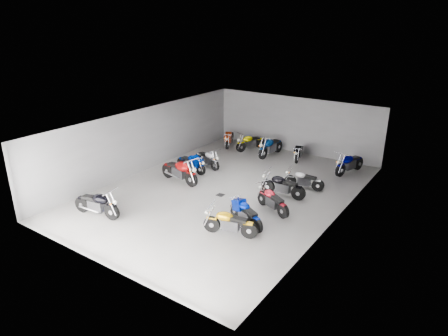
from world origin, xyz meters
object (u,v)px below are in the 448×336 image
Objects in this scene: motorcycle_left_e at (191,163)px; motorcycle_right_c at (245,213)px; motorcycle_right_f at (304,180)px; motorcycle_right_d at (272,200)px; motorcycle_right_b at (230,223)px; motorcycle_back_d at (299,152)px; motorcycle_left_a at (97,204)px; motorcycle_back_f at (349,163)px; motorcycle_left_d at (180,171)px; drain_grate at (220,195)px; motorcycle_right_e at (282,186)px; motorcycle_back_b at (250,142)px; motorcycle_left_f at (207,159)px; motorcycle_back_a at (229,138)px; motorcycle_back_c at (270,147)px.

motorcycle_left_e is 6.07m from motorcycle_right_c.
motorcycle_right_d is at bearing 166.73° from motorcycle_right_f.
motorcycle_right_b is 1.10× the size of motorcycle_back_d.
motorcycle_left_e is at bearing 34.44° from motorcycle_right_b.
motorcycle_right_c is (5.19, 2.71, -0.05)m from motorcycle_left_a.
motorcycle_back_d is at bearing 7.50° from motorcycle_back_f.
motorcycle_right_f is (5.18, 2.60, -0.13)m from motorcycle_left_d.
motorcycle_right_d is at bearing 91.52° from motorcycle_back_d.
drain_grate is at bearing 72.94° from motorcycle_back_f.
motorcycle_left_d reaches higher than motorcycle_back_d.
motorcycle_right_b is 0.97m from motorcycle_right_c.
motorcycle_right_e is (4.75, 1.32, -0.07)m from motorcycle_left_d.
motorcycle_right_d is 2.80m from motorcycle_right_f.
motorcycle_left_d is at bearing 47.96° from motorcycle_back_d.
motorcycle_right_f is (0.12, 2.80, -0.03)m from motorcycle_right_d.
motorcycle_back_b is at bearing 168.21° from motorcycle_left_a.
motorcycle_back_f is (1.19, 5.94, 0.06)m from motorcycle_right_d.
motorcycle_left_a is 7.78m from motorcycle_right_e.
motorcycle_left_d is 1.25× the size of motorcycle_left_f.
motorcycle_back_a is 1.49m from motorcycle_back_b.
motorcycle_right_c reaches higher than motorcycle_right_d.
motorcycle_back_a is at bearing -146.91° from motorcycle_left_f.
motorcycle_right_f is at bearing 140.67° from motorcycle_back_c.
motorcycle_back_d is (-1.44, 4.86, -0.05)m from motorcycle_right_e.
motorcycle_right_d is 0.89× the size of motorcycle_right_e.
motorcycle_right_b is at bearing 113.18° from motorcycle_back_c.
motorcycle_back_d is (0.87, 6.30, 0.44)m from drain_grate.
motorcycle_back_b is at bearing 39.18° from motorcycle_right_e.
motorcycle_left_d is at bearing 112.57° from motorcycle_right_d.
motorcycle_back_b is at bearing 62.27° from motorcycle_right_d.
drain_grate is 0.16× the size of motorcycle_left_e.
drain_grate is 0.16× the size of motorcycle_back_b.
motorcycle_right_d is 0.80× the size of motorcycle_back_c.
motorcycle_back_b is (0.21, 6.12, -0.08)m from motorcycle_left_d.
motorcycle_right_f is (0.41, 4.40, -0.04)m from motorcycle_right_c.
motorcycle_back_a is (-5.98, 8.88, -0.01)m from motorcycle_right_b.
motorcycle_back_f is at bearing 140.29° from motorcycle_left_d.
motorcycle_back_c is at bearing 168.74° from motorcycle_left_f.
motorcycle_right_f is at bearing 133.39° from motorcycle_left_a.
motorcycle_back_c is at bearing -167.46° from motorcycle_back_b.
motorcycle_back_c is (-0.76, 6.01, 0.54)m from drain_grate.
motorcycle_back_b reaches higher than motorcycle_left_f.
motorcycle_back_a is at bearing -163.10° from motorcycle_left_e.
motorcycle_right_c is at bearing -35.72° from drain_grate.
motorcycle_left_a reaches higher than motorcycle_right_c.
motorcycle_right_e is 1.36m from motorcycle_right_f.
motorcycle_right_b is 9.05m from motorcycle_back_d.
motorcycle_left_e reaches higher than motorcycle_right_f.
motorcycle_back_a is (-0.85, 10.62, -0.04)m from motorcycle_left_a.
motorcycle_left_f is at bearing 66.25° from motorcycle_back_c.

